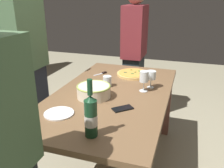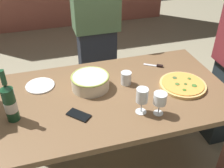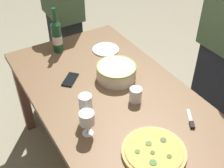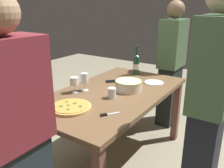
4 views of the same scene
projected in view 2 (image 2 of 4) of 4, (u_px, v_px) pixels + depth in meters
ground_plane at (112, 166)px, 2.23m from camera, size 8.00×8.00×0.00m
dining_table at (112, 104)px, 1.86m from camera, size 1.60×0.90×0.75m
pizza at (183, 85)px, 1.87m from camera, size 0.32×0.32×0.03m
serving_bowl at (90, 81)px, 1.83m from camera, size 0.26×0.26×0.10m
wine_bottle at (10, 102)px, 1.52m from camera, size 0.07×0.07×0.34m
wine_glass_near_pizza at (142, 96)px, 1.58m from camera, size 0.07×0.07×0.17m
wine_glass_by_bottle at (160, 100)px, 1.58m from camera, size 0.08×0.08×0.15m
cup_amber at (126, 78)px, 1.88m from camera, size 0.07×0.07×0.09m
side_plate at (40, 86)px, 1.87m from camera, size 0.20×0.20×0.01m
cell_phone at (79, 115)px, 1.62m from camera, size 0.15×0.15×0.01m
pizza_knife at (156, 66)px, 2.10m from camera, size 0.14×0.10×0.02m
person_host at (96, 26)px, 2.47m from camera, size 0.41×0.24×1.71m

